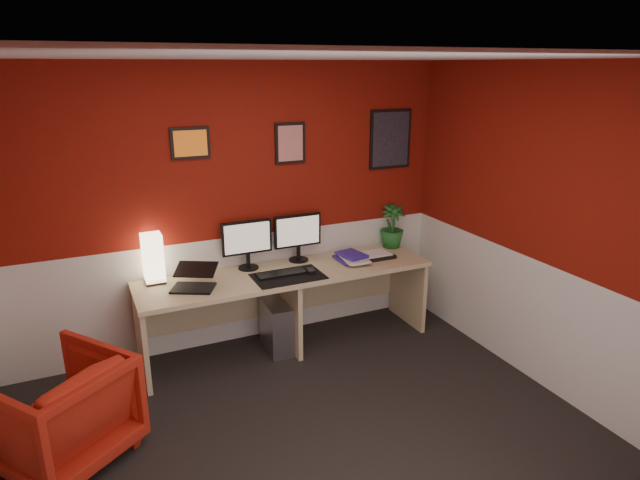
{
  "coord_description": "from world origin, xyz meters",
  "views": [
    {
      "loc": [
        -1.23,
        -2.81,
        2.46
      ],
      "look_at": [
        0.6,
        1.21,
        1.05
      ],
      "focal_mm": 30.85,
      "sensor_mm": 36.0,
      "label": 1
    }
  ],
  "objects_px": {
    "monitor_right": "(298,231)",
    "potted_plant": "(392,226)",
    "pc_tower": "(276,325)",
    "shoji_lamp": "(153,260)",
    "desk": "(288,310)",
    "laptop": "(192,276)",
    "monitor_left": "(247,237)",
    "armchair": "(59,411)",
    "zen_tray": "(374,256)"
  },
  "relations": [
    {
      "from": "monitor_left",
      "to": "zen_tray",
      "type": "height_order",
      "value": "monitor_left"
    },
    {
      "from": "desk",
      "to": "monitor_left",
      "type": "height_order",
      "value": "monitor_left"
    },
    {
      "from": "pc_tower",
      "to": "monitor_right",
      "type": "bearing_deg",
      "value": 37.45
    },
    {
      "from": "shoji_lamp",
      "to": "potted_plant",
      "type": "relative_size",
      "value": 0.94
    },
    {
      "from": "zen_tray",
      "to": "desk",
      "type": "bearing_deg",
      "value": -179.15
    },
    {
      "from": "laptop",
      "to": "zen_tray",
      "type": "height_order",
      "value": "laptop"
    },
    {
      "from": "desk",
      "to": "laptop",
      "type": "distance_m",
      "value": 0.96
    },
    {
      "from": "monitor_right",
      "to": "armchair",
      "type": "relative_size",
      "value": 0.75
    },
    {
      "from": "shoji_lamp",
      "to": "monitor_right",
      "type": "distance_m",
      "value": 1.29
    },
    {
      "from": "shoji_lamp",
      "to": "zen_tray",
      "type": "relative_size",
      "value": 1.14
    },
    {
      "from": "monitor_right",
      "to": "shoji_lamp",
      "type": "bearing_deg",
      "value": 179.97
    },
    {
      "from": "zen_tray",
      "to": "monitor_right",
      "type": "bearing_deg",
      "value": 162.66
    },
    {
      "from": "desk",
      "to": "shoji_lamp",
      "type": "distance_m",
      "value": 1.25
    },
    {
      "from": "monitor_left",
      "to": "laptop",
      "type": "bearing_deg",
      "value": -153.86
    },
    {
      "from": "monitor_right",
      "to": "desk",
      "type": "bearing_deg",
      "value": -131.64
    },
    {
      "from": "monitor_right",
      "to": "pc_tower",
      "type": "xyz_separation_m",
      "value": [
        -0.31,
        -0.21,
        -0.8
      ]
    },
    {
      "from": "shoji_lamp",
      "to": "monitor_left",
      "type": "height_order",
      "value": "monitor_left"
    },
    {
      "from": "desk",
      "to": "armchair",
      "type": "height_order",
      "value": "desk"
    },
    {
      "from": "laptop",
      "to": "potted_plant",
      "type": "relative_size",
      "value": 0.77
    },
    {
      "from": "monitor_right",
      "to": "potted_plant",
      "type": "xyz_separation_m",
      "value": [
        0.99,
        -0.01,
        -0.08
      ]
    },
    {
      "from": "monitor_left",
      "to": "armchair",
      "type": "height_order",
      "value": "monitor_left"
    },
    {
      "from": "laptop",
      "to": "monitor_right",
      "type": "relative_size",
      "value": 0.57
    },
    {
      "from": "monitor_right",
      "to": "potted_plant",
      "type": "bearing_deg",
      "value": -0.76
    },
    {
      "from": "zen_tray",
      "to": "armchair",
      "type": "xyz_separation_m",
      "value": [
        -2.76,
        -0.8,
        -0.39
      ]
    },
    {
      "from": "desk",
      "to": "pc_tower",
      "type": "bearing_deg",
      "value": 173.39
    },
    {
      "from": "shoji_lamp",
      "to": "monitor_right",
      "type": "xyz_separation_m",
      "value": [
        1.29,
        -0.0,
        0.09
      ]
    },
    {
      "from": "potted_plant",
      "to": "armchair",
      "type": "bearing_deg",
      "value": -161.9
    },
    {
      "from": "shoji_lamp",
      "to": "potted_plant",
      "type": "height_order",
      "value": "potted_plant"
    },
    {
      "from": "potted_plant",
      "to": "pc_tower",
      "type": "height_order",
      "value": "potted_plant"
    },
    {
      "from": "pc_tower",
      "to": "armchair",
      "type": "distance_m",
      "value": 1.94
    },
    {
      "from": "desk",
      "to": "potted_plant",
      "type": "relative_size",
      "value": 6.09
    },
    {
      "from": "desk",
      "to": "monitor_right",
      "type": "distance_m",
      "value": 0.72
    },
    {
      "from": "monitor_left",
      "to": "pc_tower",
      "type": "xyz_separation_m",
      "value": [
        0.17,
        -0.21,
        -0.8
      ]
    },
    {
      "from": "laptop",
      "to": "monitor_right",
      "type": "xyz_separation_m",
      "value": [
        1.03,
        0.28,
        0.18
      ]
    },
    {
      "from": "desk",
      "to": "armchair",
      "type": "xyz_separation_m",
      "value": [
        -1.88,
        -0.79,
        -0.01
      ]
    },
    {
      "from": "shoji_lamp",
      "to": "laptop",
      "type": "xyz_separation_m",
      "value": [
        0.26,
        -0.28,
        -0.09
      ]
    },
    {
      "from": "shoji_lamp",
      "to": "pc_tower",
      "type": "xyz_separation_m",
      "value": [
        0.98,
        -0.21,
        -0.7
      ]
    },
    {
      "from": "shoji_lamp",
      "to": "potted_plant",
      "type": "xyz_separation_m",
      "value": [
        2.29,
        -0.01,
        0.01
      ]
    },
    {
      "from": "desk",
      "to": "potted_plant",
      "type": "distance_m",
      "value": 1.34
    },
    {
      "from": "potted_plant",
      "to": "shoji_lamp",
      "type": "bearing_deg",
      "value": 179.65
    },
    {
      "from": "pc_tower",
      "to": "armchair",
      "type": "relative_size",
      "value": 0.58
    },
    {
      "from": "monitor_right",
      "to": "zen_tray",
      "type": "relative_size",
      "value": 1.66
    },
    {
      "from": "armchair",
      "to": "monitor_left",
      "type": "bearing_deg",
      "value": 175.75
    },
    {
      "from": "zen_tray",
      "to": "potted_plant",
      "type": "relative_size",
      "value": 0.82
    },
    {
      "from": "armchair",
      "to": "monitor_right",
      "type": "bearing_deg",
      "value": 169.43
    },
    {
      "from": "laptop",
      "to": "shoji_lamp",
      "type": "bearing_deg",
      "value": 160.46
    },
    {
      "from": "monitor_left",
      "to": "zen_tray",
      "type": "relative_size",
      "value": 1.66
    },
    {
      "from": "laptop",
      "to": "monitor_left",
      "type": "xyz_separation_m",
      "value": [
        0.55,
        0.27,
        0.18
      ]
    },
    {
      "from": "desk",
      "to": "shoji_lamp",
      "type": "height_order",
      "value": "shoji_lamp"
    },
    {
      "from": "desk",
      "to": "pc_tower",
      "type": "height_order",
      "value": "desk"
    }
  ]
}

